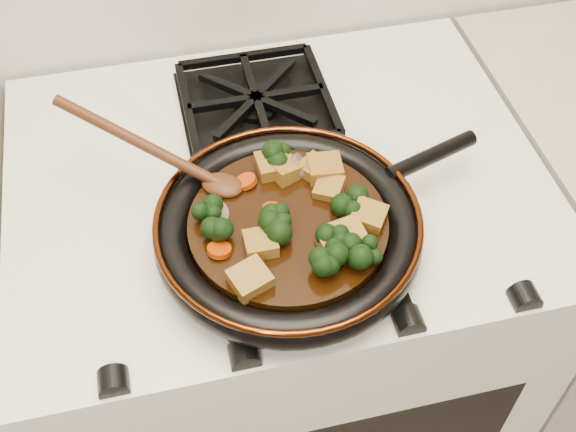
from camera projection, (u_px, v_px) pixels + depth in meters
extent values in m
cube|color=white|center=(279.00, 337.00, 1.37)|extent=(0.76, 0.60, 0.90)
cylinder|color=black|center=(288.00, 235.00, 0.91)|extent=(0.31, 0.31, 0.01)
torus|color=black|center=(288.00, 230.00, 0.91)|extent=(0.34, 0.34, 0.04)
torus|color=#491E0A|center=(288.00, 220.00, 0.89)|extent=(0.33, 0.33, 0.01)
cylinder|color=black|center=(431.00, 156.00, 0.97)|extent=(0.14, 0.06, 0.02)
cylinder|color=black|center=(288.00, 227.00, 0.90)|extent=(0.25, 0.25, 0.02)
cube|color=olive|center=(261.00, 244.00, 0.86)|extent=(0.04, 0.04, 0.02)
cube|color=olive|center=(335.00, 245.00, 0.86)|extent=(0.04, 0.05, 0.02)
cube|color=olive|center=(285.00, 169.00, 0.94)|extent=(0.05, 0.05, 0.03)
cube|color=olive|center=(273.00, 166.00, 0.94)|extent=(0.04, 0.04, 0.02)
cube|color=olive|center=(250.00, 279.00, 0.83)|extent=(0.05, 0.05, 0.03)
cube|color=olive|center=(369.00, 216.00, 0.89)|extent=(0.06, 0.06, 0.03)
cube|color=olive|center=(329.00, 189.00, 0.92)|extent=(0.05, 0.05, 0.03)
cube|color=olive|center=(314.00, 169.00, 0.94)|extent=(0.05, 0.05, 0.02)
cube|color=olive|center=(325.00, 169.00, 0.94)|extent=(0.05, 0.05, 0.03)
cube|color=olive|center=(348.00, 236.00, 0.87)|extent=(0.05, 0.05, 0.03)
cylinder|color=#AA3104|center=(328.00, 260.00, 0.85)|extent=(0.03, 0.03, 0.02)
cylinder|color=#AA3104|center=(274.00, 210.00, 0.90)|extent=(0.03, 0.03, 0.02)
cylinder|color=#AA3104|center=(246.00, 182.00, 0.93)|extent=(0.03, 0.03, 0.02)
cylinder|color=#AA3104|center=(219.00, 250.00, 0.86)|extent=(0.03, 0.03, 0.02)
cylinder|color=brown|center=(215.00, 213.00, 0.89)|extent=(0.05, 0.05, 0.02)
cylinder|color=brown|center=(316.00, 169.00, 0.94)|extent=(0.03, 0.04, 0.03)
cylinder|color=brown|center=(301.00, 166.00, 0.95)|extent=(0.03, 0.04, 0.03)
ellipsoid|color=#46210F|center=(222.00, 185.00, 0.93)|extent=(0.07, 0.06, 0.02)
cylinder|color=#46210F|center=(139.00, 142.00, 0.92)|extent=(0.02, 0.02, 0.24)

